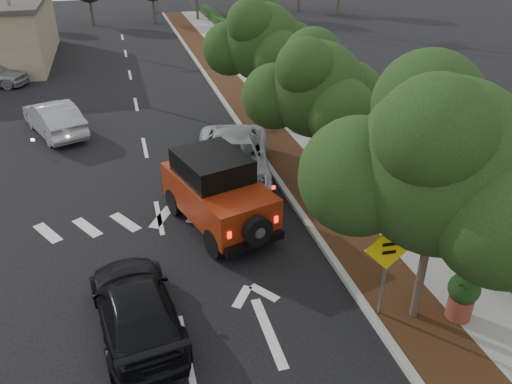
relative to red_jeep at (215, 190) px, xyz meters
name	(u,v)px	position (x,y,z in m)	size (l,w,h in m)	color
ground	(186,349)	(-1.78, -5.22, -1.21)	(120.00, 120.00, 0.00)	black
curb	(247,135)	(2.82, 6.78, -1.13)	(0.20, 70.00, 0.15)	#9E9B93
planting_strip	(268,133)	(3.82, 6.78, -1.15)	(1.80, 70.00, 0.12)	black
sidewalk	(307,129)	(5.72, 6.78, -1.15)	(2.00, 70.00, 0.12)	gray
hedge	(335,120)	(7.12, 6.78, -0.81)	(0.80, 70.00, 0.80)	black
transmission_tower	(175,12)	(4.22, 42.78, -1.21)	(7.00, 4.00, 28.00)	slate
street_tree_near	(412,318)	(3.82, -5.72, -1.21)	(3.80, 3.80, 5.92)	black
street_tree_mid	(311,189)	(3.82, 1.28, -1.21)	(3.20, 3.20, 5.32)	black
street_tree_far	(262,127)	(3.82, 7.78, -1.21)	(3.40, 3.40, 5.62)	black
light_pole_a	(25,74)	(-8.28, 20.78, -1.21)	(2.00, 0.22, 9.00)	slate
light_pole_b	(30,37)	(-9.28, 32.78, -1.21)	(2.00, 0.22, 9.00)	slate
red_jeep	(215,190)	(0.00, 0.00, 0.00)	(3.15, 4.85, 2.37)	black
silver_suv_ahead	(233,159)	(1.25, 2.88, -0.38)	(2.72, 5.91, 1.64)	#B3B6BC
black_suv_oncoming	(136,308)	(-2.78, -4.25, -0.56)	(1.82, 4.47, 1.30)	black
silver_sedan_oncoming	(54,118)	(-5.58, 9.55, -0.45)	(1.60, 4.59, 1.51)	#A6A9AE
speed_hump_sign	(387,259)	(3.02, -5.45, 0.58)	(1.21, 0.13, 2.57)	slate
terracotta_planter	(463,292)	(4.82, -6.08, -0.32)	(0.76, 0.76, 1.32)	brown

